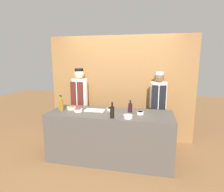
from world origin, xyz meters
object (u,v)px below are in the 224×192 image
sauce_bowl_red (78,110)px  chef_left (80,102)px  sauce_bowl_white (140,113)px  bottle_wine (130,107)px  bottle_amber (61,105)px  bottle_oil (61,104)px  sauce_bowl_green (128,116)px  bottle_soy (112,112)px  chef_right (158,107)px  sauce_bowl_orange (71,108)px  cutting_board (95,110)px  sauce_bowl_yellow (111,109)px

sauce_bowl_red → chef_left: bearing=109.1°
sauce_bowl_white → bottle_wine: size_ratio=0.54×
sauce_bowl_red → bottle_amber: bottle_amber is taller
bottle_wine → bottle_oil: size_ratio=0.80×
sauce_bowl_red → bottle_amber: bearing=-177.9°
sauce_bowl_red → sauce_bowl_green: bearing=-11.9°
sauce_bowl_green → bottle_soy: (-0.26, -0.04, 0.07)m
sauce_bowl_red → bottle_amber: size_ratio=0.54×
sauce_bowl_green → chef_right: chef_right is taller
sauce_bowl_orange → sauce_bowl_green: bearing=-15.9°
chef_right → sauce_bowl_orange: bearing=-158.9°
sauce_bowl_red → cutting_board: 0.32m
sauce_bowl_red → chef_right: chef_right is taller
sauce_bowl_orange → bottle_wine: 1.15m
sauce_bowl_green → bottle_amber: 1.31m
chef_right → sauce_bowl_white: bearing=-114.8°
bottle_soy → chef_right: chef_right is taller
bottle_oil → chef_right: 1.99m
sauce_bowl_green → chef_right: bearing=62.3°
sauce_bowl_orange → bottle_oil: 0.22m
sauce_bowl_green → bottle_wine: bearing=90.8°
cutting_board → bottle_amber: 0.64m
sauce_bowl_red → sauce_bowl_orange: sauce_bowl_red is taller
sauce_bowl_red → sauce_bowl_orange: (-0.19, 0.12, -0.00)m
sauce_bowl_green → sauce_bowl_orange: size_ratio=0.90×
sauce_bowl_orange → bottle_wine: bottle_wine is taller
sauce_bowl_white → bottle_soy: size_ratio=0.46×
chef_left → chef_right: bearing=0.0°
bottle_soy → bottle_amber: 1.06m
bottle_soy → chef_left: chef_left is taller
cutting_board → chef_right: chef_right is taller
sauce_bowl_green → bottle_soy: bearing=-171.1°
bottle_oil → chef_left: size_ratio=0.17×
sauce_bowl_red → bottle_amber: (-0.32, -0.01, 0.09)m
sauce_bowl_white → chef_right: size_ratio=0.08×
sauce_bowl_white → chef_right: chef_right is taller
cutting_board → bottle_oil: 0.69m
sauce_bowl_orange → bottle_wine: bearing=2.0°
sauce_bowl_white → chef_right: bearing=65.2°
sauce_bowl_white → sauce_bowl_orange: size_ratio=0.75×
sauce_bowl_red → bottle_oil: size_ratio=0.56×
chef_right → sauce_bowl_yellow: bearing=-148.4°
bottle_soy → bottle_wine: bearing=58.1°
bottle_wine → chef_right: size_ratio=0.14×
chef_left → bottle_soy: bearing=-46.1°
sauce_bowl_red → bottle_wine: 0.98m
sauce_bowl_red → cutting_board: sauce_bowl_red is taller
sauce_bowl_red → chef_left: chef_left is taller
cutting_board → bottle_soy: (0.42, -0.36, 0.10)m
bottle_wine → chef_right: 0.80m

